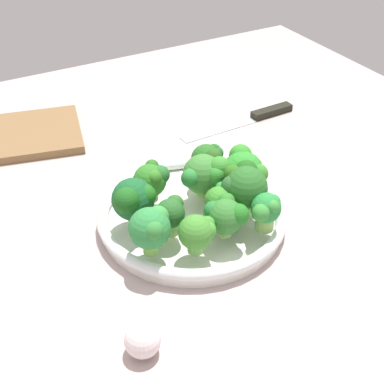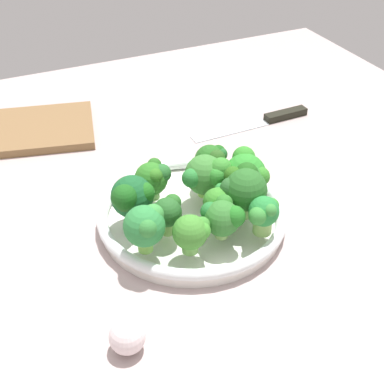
{
  "view_description": "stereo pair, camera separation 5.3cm",
  "coord_description": "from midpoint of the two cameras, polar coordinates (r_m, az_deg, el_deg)",
  "views": [
    {
      "loc": [
        36.63,
        64.05,
        55.64
      ],
      "look_at": [
        3.3,
        3.95,
        6.2
      ],
      "focal_mm": 51.83,
      "sensor_mm": 36.0,
      "label": 1
    },
    {
      "loc": [
        31.92,
        66.43,
        55.64
      ],
      "look_at": [
        3.3,
        3.95,
        6.2
      ],
      "focal_mm": 51.83,
      "sensor_mm": 36.0,
      "label": 2
    }
  ],
  "objects": [
    {
      "name": "broccoli_floret_6",
      "position": [
        0.79,
        1.62,
        -2.43
      ],
      "size": [
        5.49,
        5.88,
        5.98
      ],
      "color": "#88B25F",
      "rests_on": "bowl"
    },
    {
      "name": "bowl",
      "position": [
        0.87,
        -1.73,
        -2.47
      ],
      "size": [
        29.87,
        29.87,
        3.2
      ],
      "color": "white",
      "rests_on": "ground_plane"
    },
    {
      "name": "broccoli_floret_10",
      "position": [
        0.87,
        -5.92,
        1.23
      ],
      "size": [
        5.78,
        5.73,
        6.2
      ],
      "color": "#77B957",
      "rests_on": "bowl"
    },
    {
      "name": "garlic_bulb",
      "position": [
        0.69,
        -7.36,
        -14.94
      ],
      "size": [
        4.52,
        4.52,
        4.52
      ],
      "primitive_type": "sphere",
      "color": "white",
      "rests_on": "ground_plane"
    },
    {
      "name": "broccoli_floret_1",
      "position": [
        0.87,
        -0.41,
        1.8
      ],
      "size": [
        7.9,
        7.28,
        7.24
      ],
      "color": "#89BE4D",
      "rests_on": "bowl"
    },
    {
      "name": "broccoli_floret_2",
      "position": [
        0.8,
        -4.17,
        -2.24
      ],
      "size": [
        4.96,
        4.41,
        5.73
      ],
      "color": "#7FB353",
      "rests_on": "bowl"
    },
    {
      "name": "broccoli_floret_3",
      "position": [
        0.8,
        5.78,
        -1.87
      ],
      "size": [
        5.58,
        4.58,
        6.07
      ],
      "color": "#85BA5A",
      "rests_on": "bowl"
    },
    {
      "name": "ground_plane",
      "position": [
        0.93,
        -1.03,
        -1.94
      ],
      "size": [
        130.0,
        130.0,
        2.5
      ],
      "primitive_type": "cube",
      "color": "#B6A3A1"
    },
    {
      "name": "knife",
      "position": [
        1.17,
        5.05,
        7.62
      ],
      "size": [
        26.66,
        3.14,
        1.5
      ],
      "color": "silver",
      "rests_on": "ground_plane"
    },
    {
      "name": "broccoli_floret_8",
      "position": [
        0.83,
        3.57,
        0.65
      ],
      "size": [
        6.93,
        7.14,
        8.1
      ],
      "color": "#8FCD6A",
      "rests_on": "bowl"
    },
    {
      "name": "broccoli_floret_9",
      "position": [
        0.82,
        0.98,
        -0.99
      ],
      "size": [
        4.43,
        4.64,
        5.65
      ],
      "color": "#87C862",
      "rests_on": "bowl"
    },
    {
      "name": "broccoli_floret_5",
      "position": [
        0.9,
        0.02,
        3.38
      ],
      "size": [
        5.51,
        5.91,
        6.56
      ],
      "color": "#8FC565",
      "rests_on": "bowl"
    },
    {
      "name": "cutting_board",
      "position": [
        1.16,
        -18.29,
        5.53
      ],
      "size": [
        26.08,
        22.7,
        1.6
      ],
      "primitive_type": "cube",
      "rotation": [
        0.0,
        0.0,
        -0.23
      ],
      "color": "brown",
      "rests_on": "ground_plane"
    },
    {
      "name": "broccoli_floret_0",
      "position": [
        0.82,
        -7.95,
        -0.84
      ],
      "size": [
        6.82,
        6.83,
        7.24
      ],
      "color": "#76B85B",
      "rests_on": "bowl"
    },
    {
      "name": "broccoli_floret_7",
      "position": [
        0.76,
        -6.25,
        -3.74
      ],
      "size": [
        6.04,
        6.04,
        7.24
      ],
      "color": "#7DC24E",
      "rests_on": "bowl"
    },
    {
      "name": "broccoli_floret_11",
      "position": [
        0.76,
        -1.4,
        -4.21
      ],
      "size": [
        5.59,
        4.99,
        5.93
      ],
      "color": "#75B953",
      "rests_on": "bowl"
    },
    {
      "name": "broccoli_floret_4",
      "position": [
        0.87,
        3.68,
        2.13
      ],
      "size": [
        6.75,
        8.03,
        7.34
      ],
      "color": "#90D05E",
      "rests_on": "bowl"
    }
  ]
}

